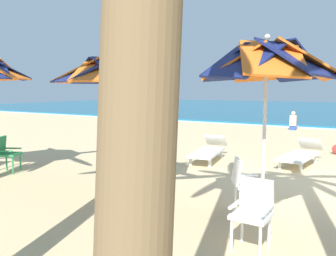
{
  "coord_description": "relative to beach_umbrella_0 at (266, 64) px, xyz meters",
  "views": [
    {
      "loc": [
        0.85,
        -7.35,
        1.97
      ],
      "look_at": [
        -3.51,
        0.04,
        1.0
      ],
      "focal_mm": 36.7,
      "sensor_mm": 36.0,
      "label": 1
    }
  ],
  "objects": [
    {
      "name": "ground_plane",
      "position": [
        0.43,
        2.51,
        -2.32
      ],
      "size": [
        80.0,
        80.0,
        0.0
      ],
      "primitive_type": "plane",
      "color": "#D3B784"
    },
    {
      "name": "beach_umbrella_0",
      "position": [
        0.0,
        0.0,
        0.0
      ],
      "size": [
        1.98,
        1.98,
        2.73
      ],
      "color": "silver",
      "rests_on": "ground"
    },
    {
      "name": "plastic_chair_0",
      "position": [
        0.1,
        -0.79,
        -1.83
      ],
      "size": [
        0.46,
        0.49,
        0.87
      ],
      "color": "white",
      "rests_on": "ground"
    },
    {
      "name": "plastic_chair_1",
      "position": [
        -0.4,
        0.42,
        -1.83
      ],
      "size": [
        0.62,
        0.61,
        0.87
      ],
      "color": "white",
      "rests_on": "ground"
    },
    {
      "name": "beach_umbrella_1",
      "position": [
        -2.87,
        0.12,
        -0.04
      ],
      "size": [
        2.18,
        2.18,
        2.63
      ],
      "color": "silver",
      "rests_on": "ground"
    },
    {
      "name": "plastic_chair_2",
      "position": [
        -3.27,
        0.75,
        -1.83
      ],
      "size": [
        0.52,
        0.54,
        0.87
      ],
      "color": "white",
      "rests_on": "ground"
    },
    {
      "name": "plastic_chair_4",
      "position": [
        -6.09,
        0.1,
        -1.83
      ],
      "size": [
        0.61,
        0.59,
        0.87
      ],
      "color": "#2D8C4C",
      "rests_on": "ground"
    },
    {
      "name": "sun_lounger_1",
      "position": [
        -0.22,
        4.57,
        -2.04
      ],
      "size": [
        0.89,
        2.21,
        0.62
      ],
      "color": "white",
      "rests_on": "ground"
    },
    {
      "name": "sun_lounger_2",
      "position": [
        -2.55,
        3.86,
        -2.04
      ],
      "size": [
        0.96,
        2.22,
        0.62
      ],
      "color": "white",
      "rests_on": "ground"
    },
    {
      "name": "sun_lounger_3",
      "position": [
        -5.5,
        4.34,
        -2.04
      ],
      "size": [
        0.77,
        2.18,
        0.62
      ],
      "color": "white",
      "rests_on": "ground"
    },
    {
      "name": "beachgoer_seated",
      "position": [
        -1.91,
        12.65,
        -2.03
      ],
      "size": [
        0.3,
        0.93,
        0.92
      ],
      "color": "#2D4CA5",
      "rests_on": "ground"
    }
  ]
}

